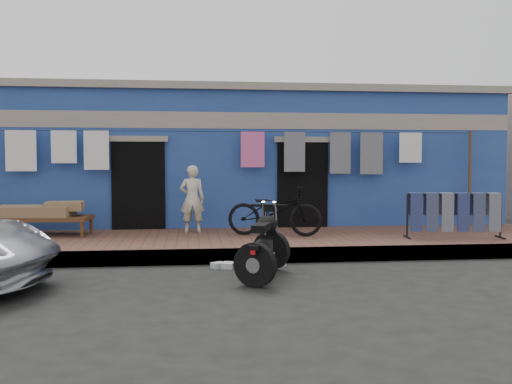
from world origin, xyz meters
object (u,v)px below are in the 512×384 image
(seated_person, at_px, (192,199))
(bicycle, at_px, (275,205))
(motorcycle, at_px, (264,242))
(charpoy, at_px, (44,219))
(jeans_rack, at_px, (454,215))

(seated_person, distance_m, bicycle, 1.72)
(motorcycle, relative_size, charpoy, 0.88)
(bicycle, xyz_separation_m, motorcycle, (-0.56, -2.73, -0.32))
(seated_person, relative_size, jeans_rack, 0.73)
(jeans_rack, bearing_deg, charpoy, 170.63)
(bicycle, bearing_deg, charpoy, 100.57)
(bicycle, height_order, motorcycle, bicycle)
(seated_person, bearing_deg, jeans_rack, 165.63)
(charpoy, height_order, jeans_rack, jeans_rack)
(seated_person, distance_m, charpoy, 2.87)
(motorcycle, bearing_deg, jeans_rack, 45.59)
(bicycle, distance_m, charpoy, 4.45)
(bicycle, bearing_deg, motorcycle, -174.04)
(charpoy, bearing_deg, seated_person, 3.00)
(bicycle, relative_size, motorcycle, 1.07)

